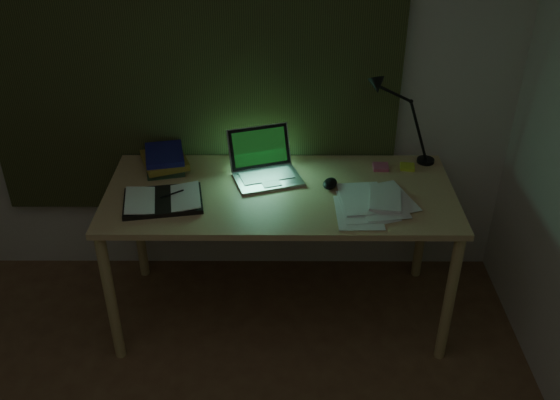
# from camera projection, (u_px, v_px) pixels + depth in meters

# --- Properties ---
(wall_back) EXTENTS (3.50, 0.00, 2.50)m
(wall_back) POSITION_uv_depth(u_px,v_px,m) (191.00, 72.00, 3.28)
(wall_back) COLOR silver
(wall_back) RESTS_ON ground
(curtain) EXTENTS (2.20, 0.06, 2.00)m
(curtain) POSITION_uv_depth(u_px,v_px,m) (187.00, 37.00, 3.14)
(curtain) COLOR #2E341A
(curtain) RESTS_ON wall_back
(desk) EXTENTS (1.75, 0.77, 0.80)m
(desk) POSITION_uv_depth(u_px,v_px,m) (280.00, 255.00, 3.33)
(desk) COLOR tan
(desk) RESTS_ON floor
(laptop) EXTENTS (0.43, 0.45, 0.24)m
(laptop) POSITION_uv_depth(u_px,v_px,m) (268.00, 160.00, 3.15)
(laptop) COLOR silver
(laptop) RESTS_ON desk
(open_textbook) EXTENTS (0.42, 0.33, 0.03)m
(open_textbook) POSITION_uv_depth(u_px,v_px,m) (163.00, 200.00, 3.02)
(open_textbook) COLOR white
(open_textbook) RESTS_ON desk
(book_stack) EXTENTS (0.26, 0.29, 0.10)m
(book_stack) POSITION_uv_depth(u_px,v_px,m) (164.00, 160.00, 3.29)
(book_stack) COLOR white
(book_stack) RESTS_ON desk
(loose_papers) EXTENTS (0.35, 0.37, 0.02)m
(loose_papers) POSITION_uv_depth(u_px,v_px,m) (374.00, 198.00, 3.04)
(loose_papers) COLOR silver
(loose_papers) RESTS_ON desk
(mouse) EXTENTS (0.10, 0.12, 0.04)m
(mouse) POSITION_uv_depth(u_px,v_px,m) (330.00, 184.00, 3.14)
(mouse) COLOR black
(mouse) RESTS_ON desk
(sticky_yellow) EXTENTS (0.09, 0.09, 0.02)m
(sticky_yellow) POSITION_uv_depth(u_px,v_px,m) (407.00, 167.00, 3.32)
(sticky_yellow) COLOR gold
(sticky_yellow) RESTS_ON desk
(sticky_pink) EXTENTS (0.08, 0.08, 0.02)m
(sticky_pink) POSITION_uv_depth(u_px,v_px,m) (381.00, 167.00, 3.31)
(sticky_pink) COLOR #DA547B
(sticky_pink) RESTS_ON desk
(desk_lamp) EXTENTS (0.39, 0.34, 0.50)m
(desk_lamp) POSITION_uv_depth(u_px,v_px,m) (431.00, 120.00, 3.25)
(desk_lamp) COLOR black
(desk_lamp) RESTS_ON desk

